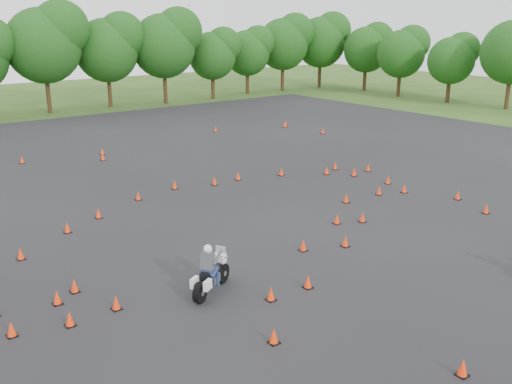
% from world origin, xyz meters
% --- Properties ---
extents(ground, '(140.00, 140.00, 0.00)m').
position_xyz_m(ground, '(0.00, 0.00, 0.00)').
color(ground, '#2D5119').
rests_on(ground, ground).
extents(asphalt_pad, '(62.00, 62.00, 0.00)m').
position_xyz_m(asphalt_pad, '(0.00, 6.00, 0.01)').
color(asphalt_pad, black).
rests_on(asphalt_pad, ground).
extents(treeline, '(87.02, 32.64, 11.08)m').
position_xyz_m(treeline, '(2.76, 35.04, 4.66)').
color(treeline, '#194614').
rests_on(treeline, ground).
extents(traffic_cones, '(36.33, 32.96, 0.45)m').
position_xyz_m(traffic_cones, '(-0.07, 5.54, 0.23)').
color(traffic_cones, '#FF350A').
rests_on(traffic_cones, asphalt_pad).
extents(rider_grey, '(2.35, 1.73, 1.77)m').
position_xyz_m(rider_grey, '(-5.83, -1.12, 0.89)').
color(rider_grey, '#42454A').
rests_on(rider_grey, ground).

